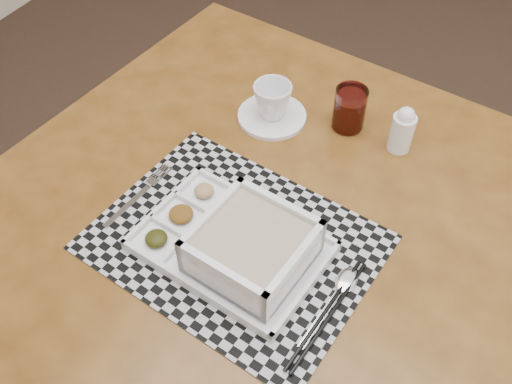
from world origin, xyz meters
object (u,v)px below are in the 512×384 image
dining_table (263,229)px  creamer_bottle (402,130)px  serving_tray (245,247)px  cup (272,100)px  juice_glass (349,110)px

dining_table → creamer_bottle: bearing=57.9°
serving_tray → cup: size_ratio=4.07×
serving_tray → juice_glass: juice_glass is taller
serving_tray → dining_table: bearing=104.4°
dining_table → serving_tray: serving_tray is taller
cup → juice_glass: juice_glass is taller
dining_table → serving_tray: size_ratio=3.32×
creamer_bottle → serving_tray: bearing=-109.0°
cup → juice_glass: (0.15, 0.06, -0.00)m
creamer_bottle → dining_table: bearing=-122.1°
cup → juice_glass: size_ratio=0.87×
dining_table → cup: (-0.10, 0.22, 0.13)m
dining_table → juice_glass: size_ratio=11.72×
juice_glass → creamer_bottle: 0.12m
dining_table → juice_glass: (0.05, 0.28, 0.12)m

